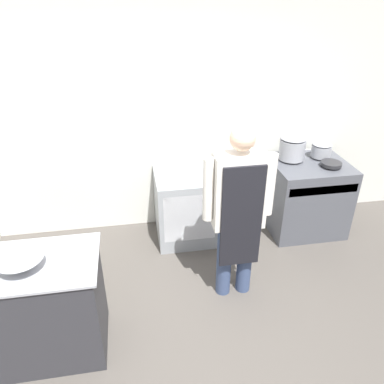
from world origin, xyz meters
name	(u,v)px	position (x,y,z in m)	size (l,w,h in m)	color
ground_plane	(205,368)	(0.00, 0.00, 0.00)	(14.00, 14.00, 0.00)	#4C4742
wall_back	(168,118)	(0.00, 2.19, 1.35)	(8.00, 0.05, 2.70)	silver
prep_counter	(21,310)	(-1.38, 0.42, 0.44)	(1.28, 0.63, 0.88)	#2D2D33
stove	(306,196)	(1.59, 1.74, 0.44)	(0.86, 0.74, 0.89)	#4C4F56
fridge_unit	(185,206)	(0.13, 1.81, 0.41)	(0.67, 0.66, 0.81)	#93999E
person_cook	(238,207)	(0.45, 0.80, 0.96)	(0.63, 0.24, 1.70)	#38476B
mixing_bowl	(20,263)	(-1.26, 0.37, 0.93)	(0.34, 0.34, 0.10)	#9EA0A8
stock_pot	(292,147)	(1.39, 1.87, 1.03)	(0.29, 0.29, 0.27)	#9EA0A8
saute_pan	(331,164)	(1.76, 1.62, 0.91)	(0.23, 0.23, 0.04)	#262628
sauce_pot	(321,150)	(1.76, 1.87, 0.97)	(0.23, 0.23, 0.17)	#9EA0A8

